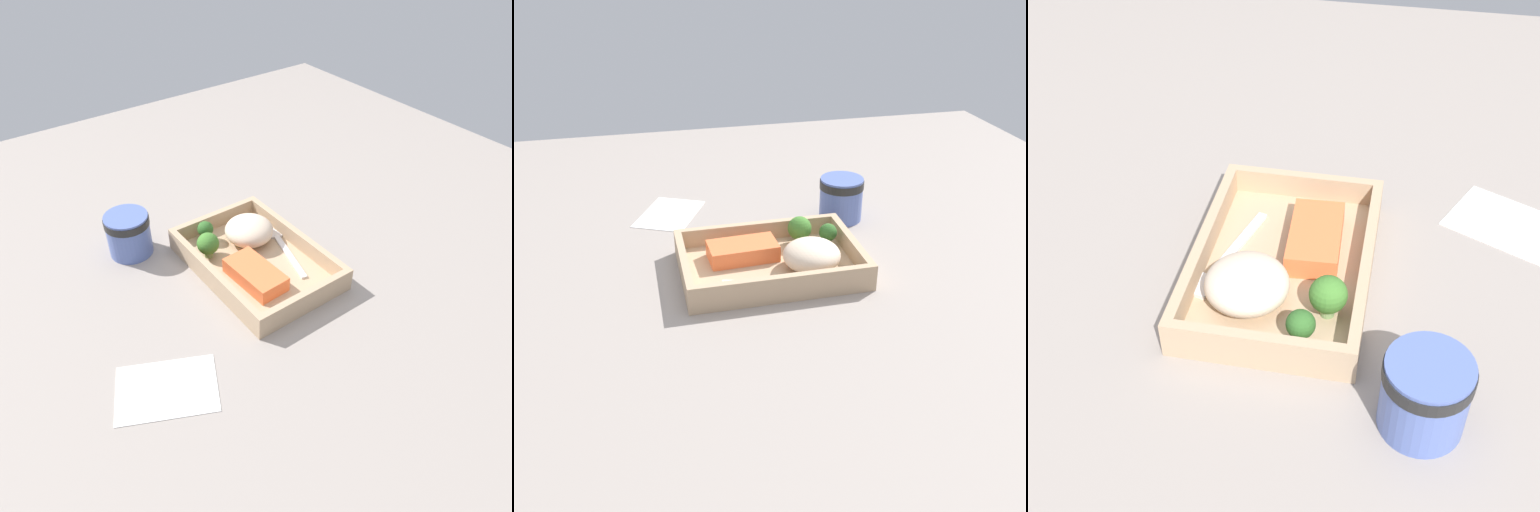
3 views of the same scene
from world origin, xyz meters
TOP-DOWN VIEW (x-y plane):
  - ground_plane at (0.00, 0.00)cm, footprint 160.00×160.00cm
  - takeout_tray at (0.00, 0.00)cm, footprint 28.61×19.61cm
  - tray_rim at (0.00, 0.00)cm, footprint 28.61×19.61cm
  - salmon_fillet at (-3.84, 2.96)cm, footprint 11.40×6.44cm
  - mashed_potatoes at (6.07, -2.81)cm, footprint 9.13×9.10cm
  - broccoli_floret_1 at (6.57, 5.89)cm, footprint 4.06×4.06cm
  - broccoli_floret_2 at (10.94, 3.76)cm, footprint 3.03×3.03cm
  - fork at (0.18, -6.62)cm, footprint 15.67×5.80cm
  - paper_cup at (17.60, 16.15)cm, footprint 8.21×8.21cm
  - receipt_slip at (-13.84, 25.71)cm, footprint 15.14×17.14cm

SIDE VIEW (x-z plane):
  - ground_plane at x=0.00cm, z-range -2.00..0.00cm
  - receipt_slip at x=-13.84cm, z-range 0.00..0.24cm
  - takeout_tray at x=0.00cm, z-range 0.00..1.20cm
  - fork at x=0.18cm, z-range 1.20..1.64cm
  - salmon_fillet at x=-3.84cm, z-range 1.20..3.94cm
  - tray_rim at x=0.00cm, z-range 1.20..4.34cm
  - mashed_potatoes at x=6.07cm, z-range 1.20..5.95cm
  - broccoli_floret_2 at x=10.94cm, z-range 1.62..5.75cm
  - broccoli_floret_1 at x=6.57cm, z-range 1.51..6.42cm
  - paper_cup at x=17.60cm, z-range 0.47..8.61cm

